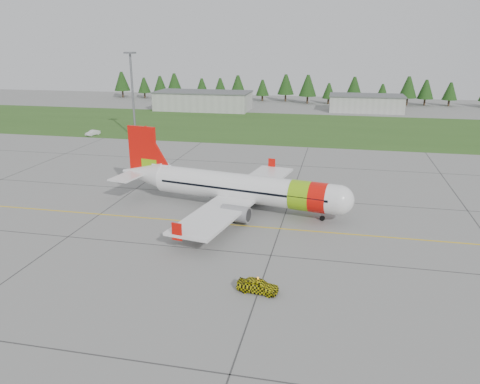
# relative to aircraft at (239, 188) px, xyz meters

# --- Properties ---
(ground) EXTENTS (320.00, 320.00, 0.00)m
(ground) POSITION_rel_aircraft_xyz_m (-3.27, -14.21, -3.11)
(ground) COLOR gray
(ground) RESTS_ON ground
(aircraft) EXTENTS (35.29, 32.98, 10.77)m
(aircraft) POSITION_rel_aircraft_xyz_m (0.00, 0.00, 0.00)
(aircraft) COLOR white
(aircraft) RESTS_ON ground
(follow_me_car) EXTENTS (1.56, 1.77, 4.01)m
(follow_me_car) POSITION_rel_aircraft_xyz_m (6.67, -22.34, -1.10)
(follow_me_car) COLOR yellow
(follow_me_car) RESTS_ON ground
(service_van) EXTENTS (1.73, 1.68, 4.03)m
(service_van) POSITION_rel_aircraft_xyz_m (-47.72, 45.58, -1.09)
(service_van) COLOR silver
(service_van) RESTS_ON ground
(grass_strip) EXTENTS (320.00, 50.00, 0.03)m
(grass_strip) POSITION_rel_aircraft_xyz_m (-3.27, 67.79, -3.09)
(grass_strip) COLOR #30561E
(grass_strip) RESTS_ON ground
(taxi_guideline) EXTENTS (120.00, 0.25, 0.02)m
(taxi_guideline) POSITION_rel_aircraft_xyz_m (-3.27, -6.21, -3.09)
(taxi_guideline) COLOR gold
(taxi_guideline) RESTS_ON ground
(hangar_west) EXTENTS (32.00, 14.00, 6.00)m
(hangar_west) POSITION_rel_aircraft_xyz_m (-33.27, 95.79, -0.11)
(hangar_west) COLOR #A8A8A3
(hangar_west) RESTS_ON ground
(hangar_east) EXTENTS (24.00, 12.00, 5.20)m
(hangar_east) POSITION_rel_aircraft_xyz_m (21.73, 103.79, -0.51)
(hangar_east) COLOR #A8A8A3
(hangar_east) RESTS_ON ground
(floodlight_mast) EXTENTS (0.50, 0.50, 20.00)m
(floodlight_mast) POSITION_rel_aircraft_xyz_m (-35.27, 43.79, 6.89)
(floodlight_mast) COLOR slate
(floodlight_mast) RESTS_ON ground
(treeline) EXTENTS (160.00, 8.00, 10.00)m
(treeline) POSITION_rel_aircraft_xyz_m (-3.27, 123.79, 1.89)
(treeline) COLOR #1C3F14
(treeline) RESTS_ON ground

